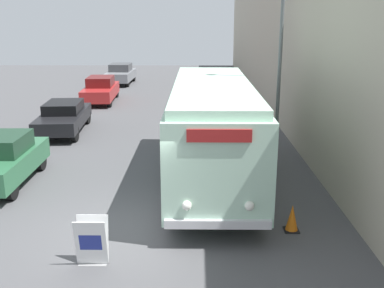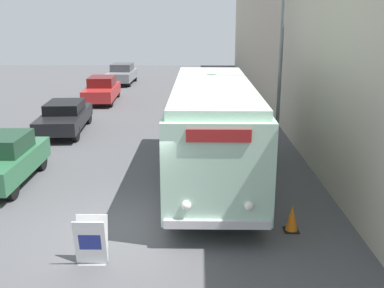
% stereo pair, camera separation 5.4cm
% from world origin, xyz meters
% --- Properties ---
extents(ground_plane, '(80.00, 80.00, 0.00)m').
position_xyz_m(ground_plane, '(0.00, 0.00, 0.00)').
color(ground_plane, '#4C4C4F').
extents(building_wall_right, '(0.30, 60.00, 6.83)m').
position_xyz_m(building_wall_right, '(5.80, 10.00, 3.42)').
color(building_wall_right, '#B2A893').
rests_on(building_wall_right, ground_plane).
extents(vintage_bus, '(2.51, 9.21, 3.12)m').
position_xyz_m(vintage_bus, '(2.19, 3.76, 1.77)').
color(vintage_bus, black).
rests_on(vintage_bus, ground_plane).
extents(sign_board, '(0.66, 0.39, 1.05)m').
position_xyz_m(sign_board, '(-0.47, -1.48, 0.51)').
color(sign_board, gray).
rests_on(sign_board, ground_plane).
extents(streetlamp, '(0.36, 0.36, 7.41)m').
position_xyz_m(streetlamp, '(4.48, 5.20, 4.71)').
color(streetlamp, '#595E60').
rests_on(streetlamp, ground_plane).
extents(parked_car_mid, '(2.14, 4.87, 1.38)m').
position_xyz_m(parked_car_mid, '(-4.31, 9.89, 0.73)').
color(parked_car_mid, black).
rests_on(parked_car_mid, ground_plane).
extents(parked_car_far, '(1.99, 4.87, 1.55)m').
position_xyz_m(parked_car_far, '(-4.24, 17.55, 0.78)').
color(parked_car_far, black).
rests_on(parked_car_far, ground_plane).
extents(parked_car_distant, '(1.87, 4.57, 1.57)m').
position_xyz_m(parked_car_distant, '(-4.31, 25.52, 0.80)').
color(parked_car_distant, black).
rests_on(parked_car_distant, ground_plane).
extents(traffic_cone, '(0.36, 0.36, 0.67)m').
position_xyz_m(traffic_cone, '(4.05, 0.11, 0.33)').
color(traffic_cone, black).
rests_on(traffic_cone, ground_plane).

